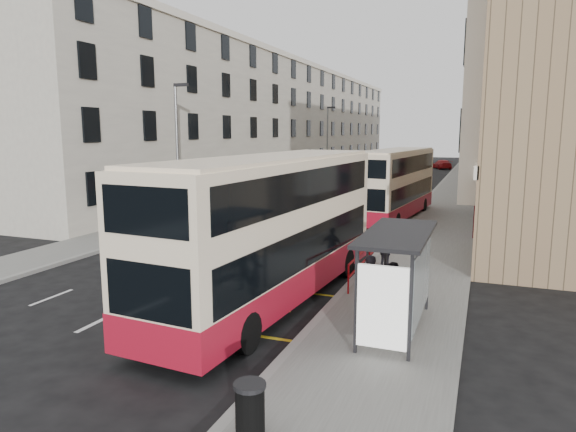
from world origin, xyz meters
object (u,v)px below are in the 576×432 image
at_px(double_decker_front, 272,229).
at_px(car_red, 442,164).
at_px(double_decker_rear, 394,184).
at_px(pedestrian_far, 386,251).
at_px(white_van, 319,180).
at_px(car_silver, 382,166).
at_px(car_dark, 398,160).
at_px(street_lamp_far, 328,139).
at_px(bus_shelter, 400,262).
at_px(pedestrian_near, 369,285).
at_px(litter_bin, 250,408).
at_px(street_lamp_near, 178,146).
at_px(pedestrian_mid, 394,289).

relative_size(double_decker_front, car_red, 2.65).
height_order(double_decker_rear, pedestrian_far, double_decker_rear).
xyz_separation_m(double_decker_rear, white_van, (-10.20, 16.52, -1.53)).
bearing_deg(double_decker_front, pedestrian_far, 62.75).
xyz_separation_m(car_silver, car_red, (7.55, 6.82, -0.01)).
xyz_separation_m(double_decker_front, car_dark, (-7.07, 69.78, -1.63)).
distance_m(double_decker_rear, car_silver, 40.33).
height_order(white_van, car_silver, white_van).
bearing_deg(street_lamp_far, car_dark, 83.49).
bearing_deg(car_silver, bus_shelter, -78.89).
bearing_deg(white_van, double_decker_rear, -77.81).
bearing_deg(street_lamp_far, pedestrian_near, -71.66).
distance_m(car_dark, car_red, 9.58).
bearing_deg(white_van, litter_bin, -93.43).
xyz_separation_m(litter_bin, car_silver, (-9.88, 63.99, 0.01)).
xyz_separation_m(pedestrian_near, car_red, (-2.98, 64.02, -0.38)).
bearing_deg(street_lamp_far, street_lamp_near, -90.00).
bearing_deg(car_silver, litter_bin, -81.33).
xyz_separation_m(pedestrian_far, car_red, (-2.56, 59.03, -0.25)).
bearing_deg(street_lamp_far, white_van, -80.47).
height_order(double_decker_front, pedestrian_far, double_decker_front).
xyz_separation_m(street_lamp_far, double_decker_front, (10.39, -40.73, -2.23)).
bearing_deg(litter_bin, white_van, 106.07).
distance_m(litter_bin, pedestrian_far, 11.79).
height_order(street_lamp_far, double_decker_rear, street_lamp_far).
relative_size(double_decker_front, white_van, 2.44).
bearing_deg(street_lamp_far, double_decker_rear, -64.09).
xyz_separation_m(bus_shelter, car_silver, (-11.60, 58.47, -1.47)).
height_order(pedestrian_near, car_red, pedestrian_near).
bearing_deg(pedestrian_near, car_silver, -120.36).
xyz_separation_m(double_decker_rear, litter_bin, (1.63, -24.54, -1.56)).
xyz_separation_m(street_lamp_far, pedestrian_far, (13.21, -36.13, -3.73)).
bearing_deg(street_lamp_near, double_decker_front, -45.91).
bearing_deg(street_lamp_near, litter_bin, -54.07).
bearing_deg(white_van, street_lamp_near, -112.35).
distance_m(street_lamp_far, double_decker_front, 42.09).
bearing_deg(litter_bin, car_red, 91.89).
bearing_deg(car_red, pedestrian_near, 71.69).
relative_size(bus_shelter, pedestrian_near, 2.39).
bearing_deg(white_van, street_lamp_far, 80.03).
height_order(street_lamp_far, pedestrian_far, street_lamp_far).
distance_m(double_decker_rear, white_van, 19.48).
bearing_deg(bus_shelter, double_decker_rear, 99.97).
height_order(pedestrian_mid, car_silver, pedestrian_mid).
bearing_deg(double_decker_front, car_red, 94.06).
distance_m(bus_shelter, street_lamp_far, 44.94).
xyz_separation_m(bus_shelter, double_decker_rear, (-3.34, 19.02, 0.08)).
bearing_deg(litter_bin, pedestrian_far, 88.87).
bearing_deg(double_decker_rear, white_van, 127.62).
distance_m(bus_shelter, pedestrian_mid, 1.92).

